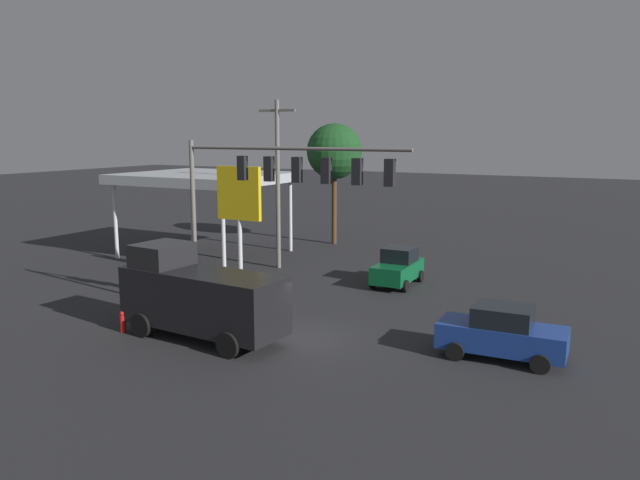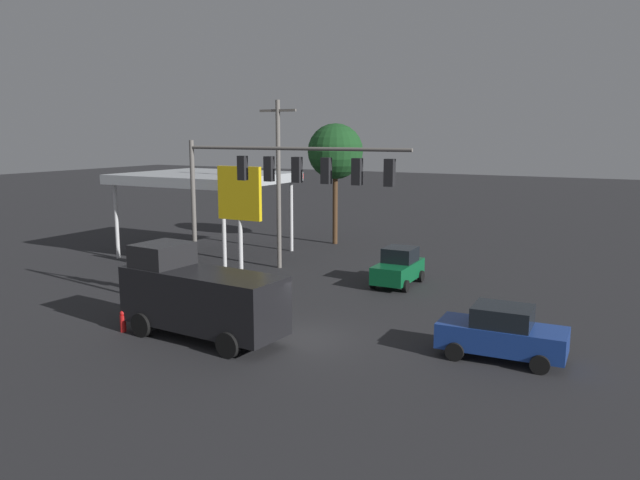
# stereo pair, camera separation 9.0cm
# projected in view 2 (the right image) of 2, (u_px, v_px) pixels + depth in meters

# --- Properties ---
(ground_plane) EXTENTS (200.00, 200.00, 0.00)m
(ground_plane) POSITION_uv_depth(u_px,v_px,m) (296.00, 338.00, 24.37)
(ground_plane) COLOR #262628
(traffic_signal_assembly) EXTENTS (10.09, 0.43, 7.62)m
(traffic_signal_assembly) POSITION_uv_depth(u_px,v_px,m) (279.00, 182.00, 24.90)
(traffic_signal_assembly) COLOR slate
(traffic_signal_assembly) RESTS_ON ground
(utility_pole) EXTENTS (2.40, 0.26, 9.79)m
(utility_pole) POSITION_uv_depth(u_px,v_px,m) (278.00, 181.00, 36.28)
(utility_pole) COLOR slate
(utility_pole) RESTS_ON ground
(gas_station_canopy) EXTENTS (9.67, 8.70, 5.36)m
(gas_station_canopy) POSITION_uv_depth(u_px,v_px,m) (205.00, 179.00, 40.37)
(gas_station_canopy) COLOR #B2B7BC
(gas_station_canopy) RESTS_ON ground
(price_sign) EXTENTS (2.61, 0.27, 6.23)m
(price_sign) POSITION_uv_depth(u_px,v_px,m) (240.00, 199.00, 32.47)
(price_sign) COLOR silver
(price_sign) RESTS_ON ground
(hatchback_crossing) EXTENTS (2.03, 3.84, 1.97)m
(hatchback_crossing) POSITION_uv_depth(u_px,v_px,m) (398.00, 267.00, 32.82)
(hatchback_crossing) COLOR #0C592D
(hatchback_crossing) RESTS_ON ground
(sedan_waiting) EXTENTS (4.47, 2.21, 1.93)m
(sedan_waiting) POSITION_uv_depth(u_px,v_px,m) (502.00, 333.00, 22.01)
(sedan_waiting) COLOR navy
(sedan_waiting) RESTS_ON ground
(delivery_truck) EXTENTS (6.94, 2.91, 3.58)m
(delivery_truck) POSITION_uv_depth(u_px,v_px,m) (199.00, 296.00, 24.16)
(delivery_truck) COLOR black
(delivery_truck) RESTS_ON ground
(street_tree) EXTENTS (3.93, 3.93, 8.61)m
(street_tree) POSITION_uv_depth(u_px,v_px,m) (335.00, 152.00, 44.11)
(street_tree) COLOR #4C331E
(street_tree) RESTS_ON ground
(fire_hydrant) EXTENTS (0.24, 0.24, 0.88)m
(fire_hydrant) POSITION_uv_depth(u_px,v_px,m) (123.00, 321.00, 25.09)
(fire_hydrant) COLOR red
(fire_hydrant) RESTS_ON ground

